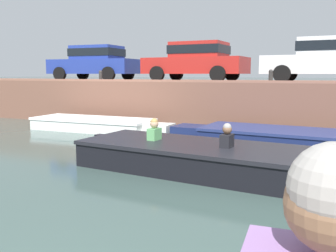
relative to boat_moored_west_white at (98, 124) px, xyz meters
The scene contains 11 objects.
ground_plane 6.76m from the boat_moored_west_white, 38.88° to the right, with size 400.00×400.00×0.00m, color #384C47.
far_quay_wall 6.92m from the boat_moored_west_white, 40.29° to the left, with size 60.00×6.00×1.73m, color brown.
far_wall_coping 5.70m from the boat_moored_west_white, 16.70° to the left, with size 60.00×0.24×0.08m, color #925F4C.
boat_moored_west_white is the anchor object (origin of this frame).
boat_moored_central_navy 6.68m from the boat_moored_west_white, ahead, with size 6.86×2.25×0.44m.
motorboat_passing 6.61m from the boat_moored_west_white, 36.27° to the right, with size 6.04×2.36×1.06m.
car_leftmost_blue 4.56m from the boat_moored_west_white, 125.10° to the left, with size 4.08×2.08×1.54m.
car_left_inner_red 4.75m from the boat_moored_west_white, 50.62° to the left, with size 4.12×2.12×1.54m.
car_centre_white 8.43m from the boat_moored_west_white, 23.23° to the left, with size 4.24×2.09×1.54m.
mooring_bollard_west 2.63m from the boat_moored_west_white, 119.79° to the left, with size 0.15×0.15×0.45m.
mooring_bollard_mid 6.26m from the boat_moored_west_white, 16.49° to the left, with size 0.15×0.15×0.45m.
Camera 1 is at (2.48, -1.23, 2.03)m, focal length 40.00 mm.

